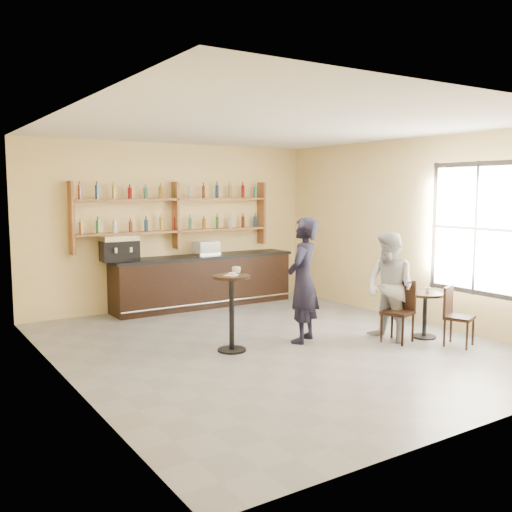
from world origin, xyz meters
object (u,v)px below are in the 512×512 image
bar_counter (203,281)px  chair_south (459,317)px  espresso_machine (119,248)px  pedestal_table (232,313)px  chair_west (398,312)px  patron_second (390,287)px  cafe_table (425,315)px  pastry_case (206,248)px  man_main (303,280)px

bar_counter → chair_south: size_ratio=4.28×
espresso_machine → chair_south: espresso_machine is taller
pedestal_table → chair_south: (2.96, -1.59, -0.11)m
chair_west → patron_second: bearing=-179.2°
bar_counter → pedestal_table: pedestal_table is taller
cafe_table → pastry_case: bearing=112.6°
bar_counter → cafe_table: 4.42m
man_main → pedestal_table: bearing=-40.4°
cafe_table → bar_counter: bearing=113.4°
espresso_machine → cafe_table: bearing=-44.5°
man_main → patron_second: (1.15, -0.68, -0.11)m
espresso_machine → man_main: (1.72, -3.20, -0.30)m
espresso_machine → pastry_case: espresso_machine is taller
espresso_machine → man_main: bearing=-56.6°
espresso_machine → pastry_case: size_ratio=1.42×
chair_west → chair_south: chair_west is taller
pedestal_table → chair_west: size_ratio=1.17×
pedestal_table → chair_west: pedestal_table is taller
pastry_case → man_main: bearing=-98.4°
pastry_case → patron_second: bearing=-81.8°
espresso_machine → chair_west: bearing=-48.9°
chair_south → espresso_machine: bearing=105.0°
chair_south → patron_second: size_ratio=0.53×
chair_west → patron_second: patron_second is taller
pastry_case → pedestal_table: bearing=-119.3°
espresso_machine → chair_south: bearing=-47.9°
pastry_case → man_main: 3.21m
bar_counter → chair_south: bar_counter is taller
espresso_machine → chair_south: 5.89m
pedestal_table → patron_second: (2.32, -0.81, 0.29)m
bar_counter → man_main: 3.23m
man_main → patron_second: 1.33m
pastry_case → chair_south: bearing=-77.1°
bar_counter → pastry_case: 0.65m
pastry_case → pedestal_table: size_ratio=0.42×
bar_counter → man_main: (0.02, -3.20, 0.44)m
patron_second → chair_west: bearing=14.7°
patron_second → bar_counter: bearing=-166.6°
espresso_machine → bar_counter: bearing=5.1°
cafe_table → espresso_machine: bearing=130.5°
bar_counter → pastry_case: size_ratio=8.22×
bar_counter → pedestal_table: size_ratio=3.43×
bar_counter → espresso_machine: (-1.70, 0.00, 0.74)m
bar_counter → chair_west: bearing=-73.2°
pastry_case → chair_south: (1.74, -4.65, -0.72)m
pastry_case → cafe_table: 4.46m
chair_west → cafe_table: bearing=67.6°
pastry_case → patron_second: (1.09, -3.88, -0.32)m
pedestal_table → patron_second: size_ratio=0.66×
espresso_machine → cafe_table: espresso_machine is taller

